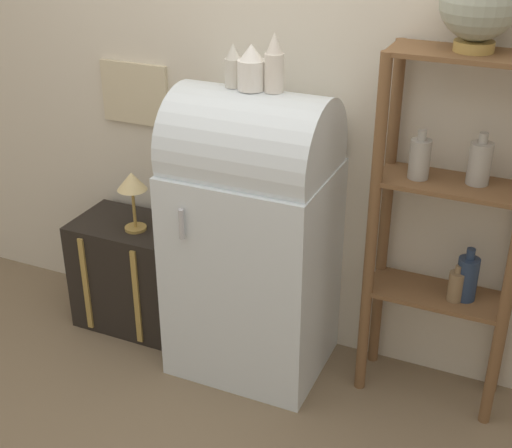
{
  "coord_description": "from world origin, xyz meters",
  "views": [
    {
      "loc": [
        1.21,
        -2.4,
        2.25
      ],
      "look_at": [
        0.02,
        0.26,
        0.77
      ],
      "focal_mm": 50.0,
      "sensor_mm": 36.0,
      "label": 1
    }
  ],
  "objects_px": {
    "suitcase_trunk": "(132,273)",
    "globe": "(480,1)",
    "vase_left": "(233,67)",
    "desk_lamp": "(132,186)",
    "vase_right": "(274,65)",
    "refrigerator": "(252,233)",
    "vase_center": "(251,69)"
  },
  "relations": [
    {
      "from": "refrigerator",
      "to": "globe",
      "type": "bearing_deg",
      "value": 9.4
    },
    {
      "from": "vase_right",
      "to": "globe",
      "type": "bearing_deg",
      "value": 9.67
    },
    {
      "from": "refrigerator",
      "to": "vase_left",
      "type": "xyz_separation_m",
      "value": [
        -0.09,
        0.01,
        0.76
      ]
    },
    {
      "from": "vase_right",
      "to": "desk_lamp",
      "type": "bearing_deg",
      "value": -179.81
    },
    {
      "from": "globe",
      "to": "vase_right",
      "type": "distance_m",
      "value": 0.82
    },
    {
      "from": "vase_left",
      "to": "desk_lamp",
      "type": "relative_size",
      "value": 0.6
    },
    {
      "from": "suitcase_trunk",
      "to": "vase_right",
      "type": "bearing_deg",
      "value": -2.89
    },
    {
      "from": "vase_left",
      "to": "desk_lamp",
      "type": "height_order",
      "value": "vase_left"
    },
    {
      "from": "vase_left",
      "to": "desk_lamp",
      "type": "xyz_separation_m",
      "value": [
        -0.56,
        -0.0,
        -0.65
      ]
    },
    {
      "from": "suitcase_trunk",
      "to": "vase_right",
      "type": "distance_m",
      "value": 1.47
    },
    {
      "from": "vase_left",
      "to": "vase_center",
      "type": "xyz_separation_m",
      "value": [
        0.09,
        -0.01,
        0.0
      ]
    },
    {
      "from": "refrigerator",
      "to": "vase_center",
      "type": "xyz_separation_m",
      "value": [
        -0.01,
        0.01,
        0.77
      ]
    },
    {
      "from": "refrigerator",
      "to": "vase_left",
      "type": "relative_size",
      "value": 7.53
    },
    {
      "from": "refrigerator",
      "to": "vase_left",
      "type": "height_order",
      "value": "vase_left"
    },
    {
      "from": "vase_right",
      "to": "refrigerator",
      "type": "bearing_deg",
      "value": -172.76
    },
    {
      "from": "desk_lamp",
      "to": "vase_right",
      "type": "bearing_deg",
      "value": 0.19
    },
    {
      "from": "globe",
      "to": "desk_lamp",
      "type": "relative_size",
      "value": 1.09
    },
    {
      "from": "vase_left",
      "to": "vase_right",
      "type": "xyz_separation_m",
      "value": [
        0.19,
        0.0,
        0.03
      ]
    },
    {
      "from": "refrigerator",
      "to": "vase_right",
      "type": "bearing_deg",
      "value": 7.24
    },
    {
      "from": "vase_left",
      "to": "desk_lamp",
      "type": "distance_m",
      "value": 0.86
    },
    {
      "from": "suitcase_trunk",
      "to": "vase_left",
      "type": "bearing_deg",
      "value": -3.85
    },
    {
      "from": "refrigerator",
      "to": "desk_lamp",
      "type": "xyz_separation_m",
      "value": [
        -0.65,
        0.01,
        0.12
      ]
    },
    {
      "from": "suitcase_trunk",
      "to": "globe",
      "type": "relative_size",
      "value": 1.75
    },
    {
      "from": "vase_left",
      "to": "vase_center",
      "type": "distance_m",
      "value": 0.09
    },
    {
      "from": "globe",
      "to": "vase_center",
      "type": "height_order",
      "value": "globe"
    },
    {
      "from": "globe",
      "to": "vase_center",
      "type": "bearing_deg",
      "value": -170.99
    },
    {
      "from": "refrigerator",
      "to": "vase_right",
      "type": "relative_size",
      "value": 5.68
    },
    {
      "from": "globe",
      "to": "desk_lamp",
      "type": "height_order",
      "value": "globe"
    },
    {
      "from": "desk_lamp",
      "to": "vase_left",
      "type": "bearing_deg",
      "value": 0.11
    },
    {
      "from": "refrigerator",
      "to": "vase_center",
      "type": "bearing_deg",
      "value": 136.17
    },
    {
      "from": "refrigerator",
      "to": "suitcase_trunk",
      "type": "distance_m",
      "value": 0.85
    },
    {
      "from": "suitcase_trunk",
      "to": "vase_left",
      "type": "xyz_separation_m",
      "value": [
        0.64,
        -0.04,
        1.19
      ]
    }
  ]
}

